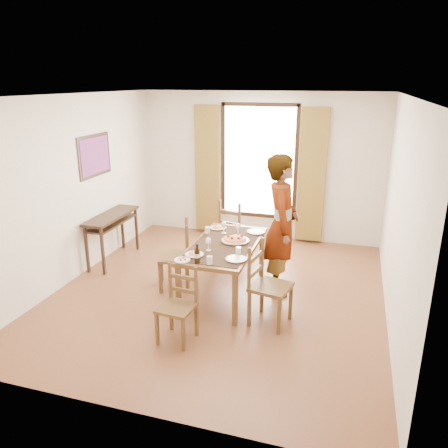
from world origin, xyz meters
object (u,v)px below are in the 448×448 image
(dining_table, at_px, (224,248))
(console_table, at_px, (112,221))
(man, at_px, (282,225))
(pasta_platter, at_px, (235,238))

(dining_table, bearing_deg, console_table, 163.71)
(dining_table, distance_m, man, 0.85)
(console_table, distance_m, dining_table, 2.19)
(console_table, bearing_deg, man, -6.01)
(man, bearing_deg, console_table, 74.53)
(console_table, bearing_deg, pasta_platter, -12.77)
(man, distance_m, pasta_platter, 0.66)
(console_table, distance_m, man, 2.87)
(console_table, relative_size, dining_table, 0.72)
(console_table, relative_size, pasta_platter, 3.00)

